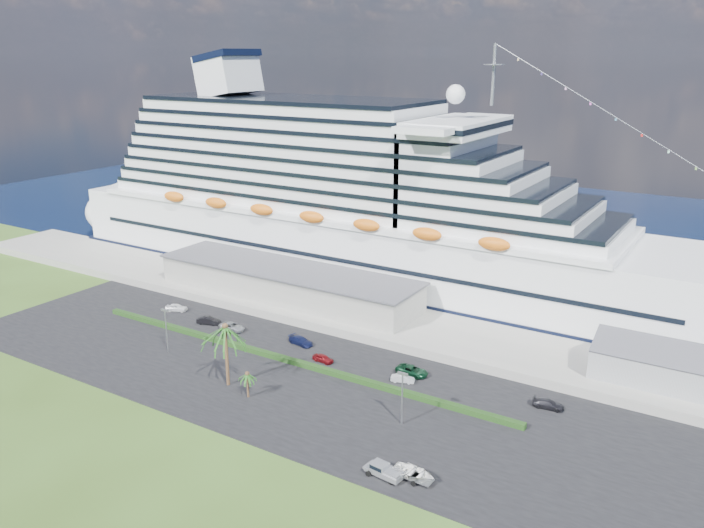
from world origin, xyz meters
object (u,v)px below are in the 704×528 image
Objects in this scene: pickup_truck at (383,470)px; boat_trailer at (414,473)px; cruise_ship at (358,210)px; parked_car_3 at (301,341)px.

boat_trailer is at bearing 18.88° from pickup_truck.
cruise_ship is 35.82× the size of pickup_truck.
cruise_ship reaches higher than parked_car_3.
pickup_truck reaches higher than parked_car_3.
boat_trailer reaches higher than pickup_truck.
cruise_ship is 37.56× the size of parked_car_3.
cruise_ship is at bearing 25.64° from parked_car_3.
pickup_truck is at bearing -161.12° from boat_trailer.
cruise_ship reaches higher than pickup_truck.
cruise_ship is 85.15m from boat_trailer.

